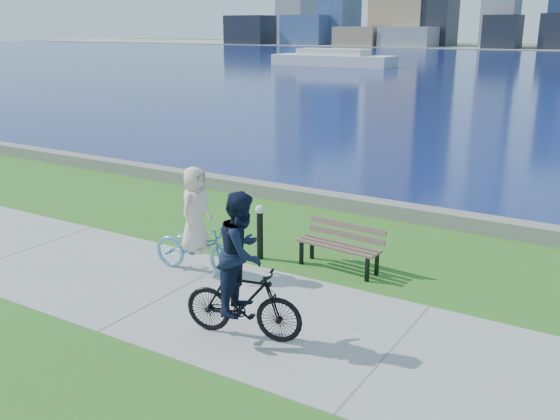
{
  "coord_description": "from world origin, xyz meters",
  "views": [
    {
      "loc": [
        2.83,
        -7.57,
        4.48
      ],
      "look_at": [
        -3.13,
        2.12,
        1.1
      ],
      "focal_mm": 40.0,
      "sensor_mm": 36.0,
      "label": 1
    }
  ],
  "objects_px": {
    "cyclist_woman": "(196,234)",
    "cyclist_man": "(243,278)",
    "bollard_lamp": "(260,228)",
    "park_bench": "(341,242)"
  },
  "relations": [
    {
      "from": "cyclist_woman",
      "to": "cyclist_man",
      "type": "bearing_deg",
      "value": -133.19
    },
    {
      "from": "bollard_lamp",
      "to": "cyclist_man",
      "type": "height_order",
      "value": "cyclist_man"
    },
    {
      "from": "cyclist_woman",
      "to": "cyclist_man",
      "type": "relative_size",
      "value": 0.91
    },
    {
      "from": "bollard_lamp",
      "to": "cyclist_man",
      "type": "xyz_separation_m",
      "value": [
        1.59,
        -2.87,
        0.32
      ]
    },
    {
      "from": "park_bench",
      "to": "cyclist_man",
      "type": "distance_m",
      "value": 3.28
    },
    {
      "from": "cyclist_woman",
      "to": "cyclist_man",
      "type": "distance_m",
      "value": 2.75
    },
    {
      "from": "bollard_lamp",
      "to": "cyclist_woman",
      "type": "distance_m",
      "value": 1.37
    },
    {
      "from": "park_bench",
      "to": "cyclist_woman",
      "type": "xyz_separation_m",
      "value": [
        -2.2,
        -1.61,
        0.25
      ]
    },
    {
      "from": "park_bench",
      "to": "bollard_lamp",
      "type": "relative_size",
      "value": 1.52
    },
    {
      "from": "park_bench",
      "to": "bollard_lamp",
      "type": "bearing_deg",
      "value": -161.68
    }
  ]
}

